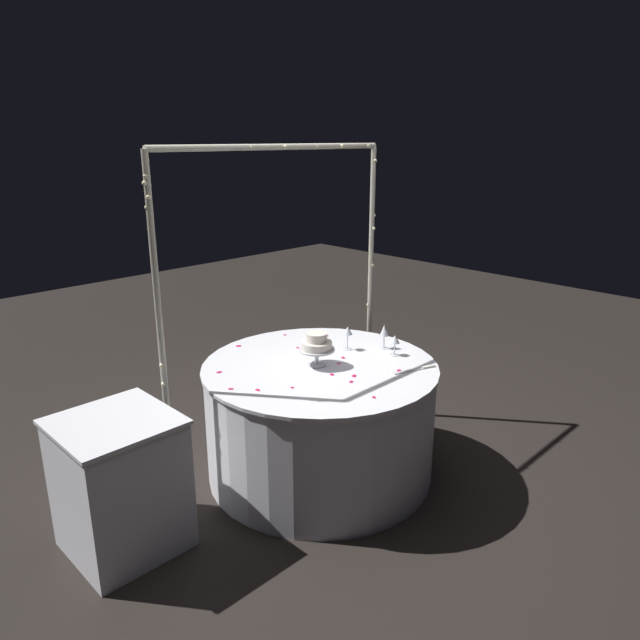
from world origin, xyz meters
The scene contains 24 objects.
ground_plane centered at (0.00, 0.00, 0.00)m, with size 12.00×12.00×0.00m, color black.
decorative_arch centered at (0.00, 0.34, 1.32)m, with size 1.79×0.06×2.03m.
main_table centered at (0.00, 0.00, 0.37)m, with size 1.45×1.45×0.73m.
side_table centered at (-1.24, 0.21, 0.37)m, with size 0.56×0.56×0.73m.
tiered_cake centered at (-0.02, 0.01, 0.87)m, with size 0.22×0.22×0.21m.
wine_glass_0 centered at (0.46, -0.22, 0.83)m, with size 0.06×0.06×0.13m.
wine_glass_1 centered at (0.32, 0.07, 0.85)m, with size 0.06×0.06×0.16m.
wine_glass_2 centered at (0.51, -0.09, 0.85)m, with size 0.06×0.06×0.16m.
cake_knife centered at (0.36, -0.47, 0.74)m, with size 0.29×0.12×0.01m.
rose_petal_0 centered at (-0.06, -0.31, 0.74)m, with size 0.03×0.02×0.00m, color #C61951.
rose_petal_1 centered at (0.27, -0.40, 0.74)m, with size 0.04×0.03×0.00m, color #C61951.
rose_petal_2 centered at (0.19, -0.02, 0.74)m, with size 0.03×0.02×0.00m, color #C61951.
rose_petal_3 centered at (-0.51, 0.34, 0.74)m, with size 0.04×0.02×0.00m, color #C61951.
rose_petal_4 centered at (0.09, -0.07, 0.74)m, with size 0.03×0.02×0.00m, color #C61951.
rose_petal_5 centered at (-0.51, -0.02, 0.74)m, with size 0.03×0.02×0.00m, color #C61951.
rose_petal_6 centered at (-0.61, 0.09, 0.74)m, with size 0.03×0.02×0.00m, color #C61951.
rose_petal_7 centered at (0.11, 0.31, 0.74)m, with size 0.03×0.02×0.00m, color #C61951.
rose_petal_8 centered at (0.42, 0.35, 0.74)m, with size 0.03×0.02×0.00m, color #C61951.
rose_petal_9 centered at (-0.13, -0.54, 0.74)m, with size 0.03×0.02×0.00m, color #C61951.
rose_petal_10 centered at (-0.15, 0.62, 0.74)m, with size 0.04×0.03×0.00m, color #C61951.
rose_petal_11 centered at (0.22, 0.57, 0.74)m, with size 0.03×0.02×0.00m, color #C61951.
rose_petal_12 centered at (-0.06, -0.16, 0.74)m, with size 0.04×0.03×0.00m, color #C61951.
rose_petal_13 centered at (-0.35, -0.14, 0.74)m, with size 0.03×0.02×0.00m, color #C61951.
rose_petal_14 centered at (0.02, -0.27, 0.74)m, with size 0.04×0.03×0.00m, color #C61951.
Camera 1 is at (-2.35, -2.36, 2.06)m, focal length 32.75 mm.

